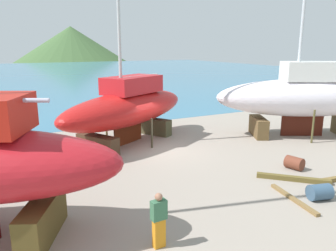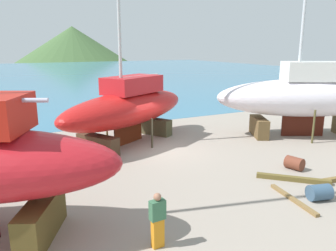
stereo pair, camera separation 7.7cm
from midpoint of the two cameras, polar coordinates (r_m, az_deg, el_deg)
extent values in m
plane|color=gray|center=(14.59, 6.84, -9.12)|extent=(45.34, 45.34, 0.00)
cube|color=teal|center=(73.81, -21.23, 8.23)|extent=(130.30, 101.47, 0.01)
cone|color=#405F34|center=(155.51, -16.15, 10.89)|extent=(89.12, 89.12, 28.15)
cube|color=#4F401C|center=(10.85, -20.96, -14.87)|extent=(1.75, 2.63, 1.18)
cube|color=#442F1E|center=(17.89, -12.10, -3.29)|extent=(1.85, 2.51, 1.02)
cube|color=#433F28|center=(21.57, -2.72, -0.13)|extent=(1.85, 2.51, 1.02)
cylinder|color=#45402D|center=(18.55, -2.92, -1.33)|extent=(0.12, 0.12, 1.69)
cylinder|color=#4A3D1B|center=(20.69, -10.64, 0.01)|extent=(0.12, 0.12, 1.69)
ellipsoid|color=red|center=(19.31, -7.10, 2.91)|extent=(10.22, 7.72, 1.91)
cube|color=#551E0B|center=(19.67, -6.96, -1.74)|extent=(2.12, 1.27, 1.34)
cube|color=red|center=(19.50, -6.26, 7.01)|extent=(4.06, 3.42, 0.95)
cylinder|color=#B9C1C1|center=(20.04, -4.93, 8.43)|extent=(3.10, 1.87, 0.13)
cube|color=brown|center=(21.85, 15.19, -0.21)|extent=(1.69, 2.39, 1.18)
cylinder|color=brown|center=(21.19, 23.56, -0.16)|extent=(0.12, 0.12, 1.99)
cylinder|color=brown|center=(24.10, 20.62, 1.63)|extent=(0.12, 0.12, 1.99)
ellipsoid|color=white|center=(22.38, 22.32, 4.45)|extent=(11.12, 7.62, 2.33)
cube|color=#48170D|center=(22.74, 21.88, -0.48)|extent=(2.39, 1.28, 1.63)
cube|color=white|center=(22.43, 24.01, 8.51)|extent=(4.32, 3.36, 1.16)
cylinder|color=silver|center=(22.75, 26.01, 9.18)|extent=(3.49, 1.88, 0.13)
cube|color=orange|center=(9.87, -1.80, -17.97)|extent=(0.35, 0.22, 0.86)
cube|color=#376949|center=(9.52, -1.83, -14.30)|extent=(0.46, 0.27, 0.57)
sphere|color=#9B6950|center=(9.34, -1.85, -12.16)|extent=(0.22, 0.22, 0.22)
cylinder|color=#38546E|center=(13.76, 24.46, -10.36)|extent=(0.94, 0.79, 0.60)
cylinder|color=brown|center=(16.57, 20.76, -6.03)|extent=(0.76, 0.89, 0.59)
cube|color=brown|center=(15.22, 20.55, -8.53)|extent=(2.32, 2.25, 0.20)
cube|color=brown|center=(13.42, 20.58, -11.73)|extent=(0.61, 2.59, 0.12)
camera|label=1|loc=(0.04, -90.13, -0.03)|focal=35.48mm
camera|label=2|loc=(0.04, 89.87, 0.03)|focal=35.48mm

